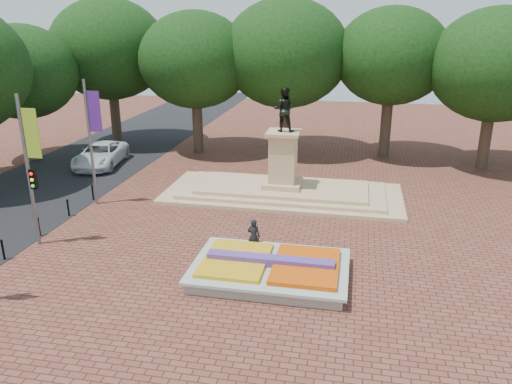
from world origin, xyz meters
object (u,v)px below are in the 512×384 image
(van, at_px, (101,155))
(pedestrian, at_px, (254,236))
(flower_bed, at_px, (271,269))
(monument, at_px, (283,181))

(van, bearing_deg, pedestrian, -49.36)
(van, relative_size, pedestrian, 3.58)
(flower_bed, height_order, van, van)
(monument, xyz_separation_m, van, (-13.73, 3.75, -0.07))
(flower_bed, height_order, monument, monument)
(flower_bed, relative_size, pedestrian, 3.86)
(flower_bed, xyz_separation_m, pedestrian, (-1.14, 2.05, 0.44))
(monument, height_order, pedestrian, monument)
(van, height_order, pedestrian, pedestrian)
(monument, relative_size, pedestrian, 8.58)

